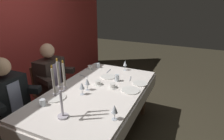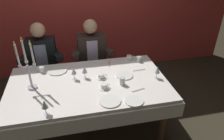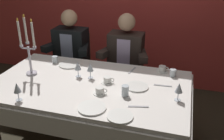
% 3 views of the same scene
% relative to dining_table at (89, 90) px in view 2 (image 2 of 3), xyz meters
% --- Properties ---
extents(ground_plane, '(12.00, 12.00, 0.00)m').
position_rel_dining_table_xyz_m(ground_plane, '(0.00, 0.00, -0.62)').
color(ground_plane, '#352F22').
extents(back_wall, '(6.00, 0.12, 2.70)m').
position_rel_dining_table_xyz_m(back_wall, '(0.00, 1.66, 0.73)').
color(back_wall, '#CD3C38').
rests_on(back_wall, ground_plane).
extents(dining_table, '(1.94, 1.14, 0.74)m').
position_rel_dining_table_xyz_m(dining_table, '(0.00, 0.00, 0.00)').
color(dining_table, white).
rests_on(dining_table, ground_plane).
extents(candelabra, '(0.19, 0.11, 0.62)m').
position_rel_dining_table_xyz_m(candelabra, '(-0.65, 0.02, 0.38)').
color(candelabra, silver).
rests_on(candelabra, dining_table).
extents(dinner_plate_0, '(0.20, 0.20, 0.01)m').
position_rel_dining_table_xyz_m(dinner_plate_0, '(0.43, -0.46, 0.13)').
color(dinner_plate_0, white).
rests_on(dinner_plate_0, dining_table).
extents(dinner_plate_1, '(0.23, 0.23, 0.01)m').
position_rel_dining_table_xyz_m(dinner_plate_1, '(0.18, -0.41, 0.13)').
color(dinner_plate_1, white).
rests_on(dinner_plate_1, dining_table).
extents(dinner_plate_2, '(0.22, 0.22, 0.01)m').
position_rel_dining_table_xyz_m(dinner_plate_2, '(0.46, 0.05, 0.13)').
color(dinner_plate_2, white).
rests_on(dinner_plate_2, dining_table).
extents(dinner_plate_3, '(0.25, 0.25, 0.01)m').
position_rel_dining_table_xyz_m(dinner_plate_3, '(-0.37, 0.35, 0.13)').
color(dinner_plate_3, white).
rests_on(dinner_plate_3, dining_table).
extents(wine_glass_0, '(0.07, 0.07, 0.16)m').
position_rel_dining_table_xyz_m(wine_glass_0, '(0.84, -0.08, 0.24)').
color(wine_glass_0, silver).
rests_on(wine_glass_0, dining_table).
extents(wine_glass_1, '(0.07, 0.07, 0.16)m').
position_rel_dining_table_xyz_m(wine_glass_1, '(-0.16, 0.10, 0.23)').
color(wine_glass_1, silver).
rests_on(wine_glass_1, dining_table).
extents(wine_glass_2, '(0.07, 0.07, 0.16)m').
position_rel_dining_table_xyz_m(wine_glass_2, '(-0.03, 0.11, 0.23)').
color(wine_glass_2, silver).
rests_on(wine_glass_2, dining_table).
extents(wine_glass_3, '(0.07, 0.07, 0.16)m').
position_rel_dining_table_xyz_m(wine_glass_3, '(-0.46, -0.46, 0.24)').
color(wine_glass_3, silver).
rests_on(wine_glass_3, dining_table).
extents(water_tumbler_0, '(0.06, 0.06, 0.10)m').
position_rel_dining_table_xyz_m(water_tumbler_0, '(0.39, -0.13, 0.17)').
color(water_tumbler_0, silver).
rests_on(water_tumbler_0, dining_table).
extents(water_tumbler_1, '(0.06, 0.06, 0.08)m').
position_rel_dining_table_xyz_m(water_tumbler_1, '(0.76, 0.38, 0.16)').
color(water_tumbler_1, silver).
rests_on(water_tumbler_1, dining_table).
extents(water_tumbler_2, '(0.07, 0.07, 0.08)m').
position_rel_dining_table_xyz_m(water_tumbler_2, '(-0.56, 0.37, 0.16)').
color(water_tumbler_2, silver).
rests_on(water_tumbler_2, dining_table).
extents(coffee_cup_0, '(0.13, 0.12, 0.06)m').
position_rel_dining_table_xyz_m(coffee_cup_0, '(0.17, 0.06, 0.15)').
color(coffee_cup_0, white).
rests_on(coffee_cup_0, dining_table).
extents(coffee_cup_1, '(0.13, 0.12, 0.06)m').
position_rel_dining_table_xyz_m(coffee_cup_1, '(0.65, 0.47, 0.15)').
color(coffee_cup_1, white).
rests_on(coffee_cup_1, dining_table).
extents(coffee_cup_2, '(0.13, 0.12, 0.06)m').
position_rel_dining_table_xyz_m(coffee_cup_2, '(0.16, -0.16, 0.15)').
color(coffee_cup_2, white).
rests_on(coffee_cup_2, dining_table).
extents(fork_0, '(0.17, 0.06, 0.01)m').
position_rel_dining_table_xyz_m(fork_0, '(0.54, -0.28, 0.12)').
color(fork_0, '#B7B7BC').
rests_on(fork_0, dining_table).
extents(fork_1, '(0.05, 0.17, 0.01)m').
position_rel_dining_table_xyz_m(fork_1, '(0.34, 0.40, 0.12)').
color(fork_1, '#B7B7BC').
rests_on(fork_1, dining_table).
extents(spoon_2, '(0.17, 0.03, 0.01)m').
position_rel_dining_table_xyz_m(spoon_2, '(0.69, 0.14, 0.12)').
color(spoon_2, '#B7B7BC').
rests_on(spoon_2, dining_table).
extents(seated_diner_0, '(0.63, 0.48, 1.24)m').
position_rel_dining_table_xyz_m(seated_diner_0, '(-0.59, 0.89, 0.11)').
color(seated_diner_0, brown).
rests_on(seated_diner_0, ground_plane).
extents(seated_diner_1, '(0.63, 0.48, 1.24)m').
position_rel_dining_table_xyz_m(seated_diner_1, '(0.15, 0.89, 0.11)').
color(seated_diner_1, brown).
rests_on(seated_diner_1, ground_plane).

